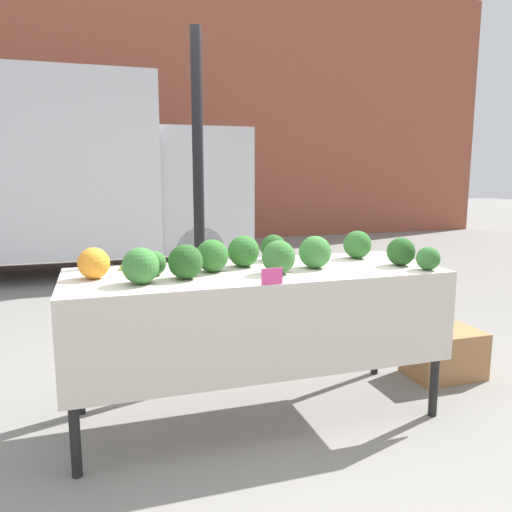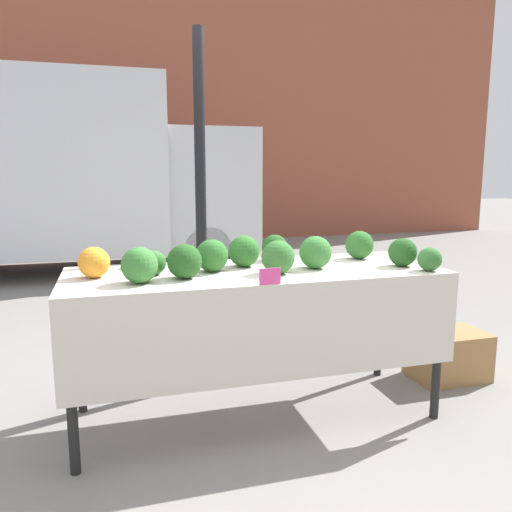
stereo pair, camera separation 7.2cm
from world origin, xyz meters
name	(u,v)px [view 2 (the right image)]	position (x,y,z in m)	size (l,w,h in m)	color
ground_plane	(256,414)	(0.00, 0.00, 0.00)	(40.00, 40.00, 0.00)	gray
building_facade	(147,108)	(0.00, 7.99, 2.69)	(16.00, 0.60, 5.39)	brown
tent_pole	(201,214)	(-0.21, 0.55, 1.15)	(0.07, 0.07, 2.30)	black
parked_truck	(56,172)	(-1.49, 4.88, 1.42)	(5.16, 1.81, 2.70)	silver
market_table	(259,292)	(0.00, -0.07, 0.76)	(2.10, 0.77, 0.87)	beige
orange_cauliflower	(94,262)	(-0.87, 0.03, 0.96)	(0.16, 0.16, 0.16)	orange
romanesco_head	(131,260)	(-0.68, 0.23, 0.93)	(0.13, 0.13, 0.10)	#93B238
broccoli_head_0	(315,252)	(0.34, -0.05, 0.97)	(0.19, 0.19, 0.19)	#387533
broccoli_head_1	(212,256)	(-0.25, 0.02, 0.96)	(0.18, 0.18, 0.18)	#2D6628
broccoli_head_2	(403,252)	(0.86, -0.13, 0.96)	(0.17, 0.17, 0.17)	#23511E
broccoli_head_3	(244,251)	(-0.04, 0.11, 0.97)	(0.18, 0.18, 0.18)	#2D6628
broccoli_head_4	(185,261)	(-0.42, -0.12, 0.96)	(0.18, 0.18, 0.18)	#23511E
broccoli_head_5	(154,263)	(-0.56, 0.02, 0.94)	(0.13, 0.13, 0.13)	#336B2D
broccoli_head_6	(430,259)	(0.92, -0.29, 0.94)	(0.13, 0.13, 0.13)	#336B2D
broccoli_head_7	(139,265)	(-0.65, -0.17, 0.96)	(0.18, 0.18, 0.18)	#387533
broccoli_head_8	(275,248)	(0.20, 0.27, 0.95)	(0.16, 0.16, 0.16)	#23511E
broccoli_head_9	(359,245)	(0.73, 0.17, 0.96)	(0.18, 0.18, 0.18)	#2D6628
broccoli_head_10	(278,257)	(0.09, -0.14, 0.96)	(0.18, 0.18, 0.18)	#336B2D
price_sign	(270,276)	(-0.04, -0.37, 0.91)	(0.11, 0.01, 0.08)	#EF4793
produce_crate	(448,355)	(1.43, 0.14, 0.16)	(0.50, 0.35, 0.33)	#9E7042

